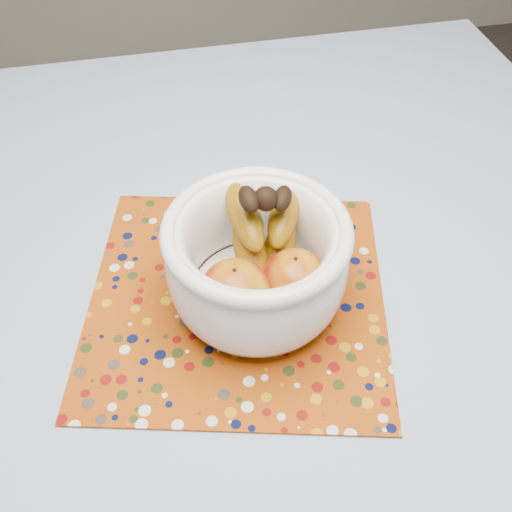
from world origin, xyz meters
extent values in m
plane|color=#2D2826|center=(0.00, 0.00, 0.00)|extent=(4.00, 4.00, 0.00)
cube|color=brown|center=(0.00, 0.00, 0.73)|extent=(1.20, 1.20, 0.04)
cylinder|color=brown|center=(0.53, 0.53, 0.35)|extent=(0.06, 0.06, 0.71)
cube|color=#6276A3|center=(0.00, 0.00, 0.76)|extent=(1.32, 1.32, 0.01)
cube|color=#8E3907|center=(-0.04, -0.05, 0.76)|extent=(0.50, 0.50, 0.00)
cylinder|color=white|center=(-0.01, -0.07, 0.77)|extent=(0.12, 0.12, 0.01)
cylinder|color=white|center=(-0.01, -0.07, 0.78)|extent=(0.18, 0.18, 0.01)
torus|color=white|center=(-0.01, -0.07, 0.90)|extent=(0.24, 0.24, 0.02)
ellipsoid|color=maroon|center=(-0.05, -0.10, 0.83)|extent=(0.09, 0.09, 0.08)
ellipsoid|color=maroon|center=(0.03, -0.09, 0.83)|extent=(0.09, 0.09, 0.08)
sphere|color=black|center=(0.01, -0.03, 0.92)|extent=(0.03, 0.03, 0.03)
camera|label=1|loc=(-0.12, -0.58, 1.42)|focal=42.00mm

